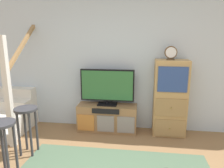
{
  "coord_description": "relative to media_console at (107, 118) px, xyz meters",
  "views": [
    {
      "loc": [
        0.31,
        -1.59,
        1.81
      ],
      "look_at": [
        -0.15,
        1.79,
        1.01
      ],
      "focal_mm": 34.43,
      "sensor_mm": 36.0,
      "label": 1
    }
  ],
  "objects": [
    {
      "name": "back_wall",
      "position": [
        0.3,
        0.27,
        1.1
      ],
      "size": [
        6.4,
        0.12,
        2.7
      ],
      "primitive_type": "cube",
      "color": "silver",
      "rests_on": "ground_plane"
    },
    {
      "name": "media_console",
      "position": [
        0.0,
        0.0,
        0.0
      ],
      "size": [
        1.11,
        0.38,
        0.51
      ],
      "color": "#997047",
      "rests_on": "ground_plane"
    },
    {
      "name": "television",
      "position": [
        0.0,
        0.02,
        0.61
      ],
      "size": [
        1.0,
        0.22,
        0.68
      ],
      "color": "black",
      "rests_on": "media_console"
    },
    {
      "name": "side_cabinet",
      "position": [
        1.14,
        0.01,
        0.43
      ],
      "size": [
        0.58,
        0.38,
        1.38
      ],
      "color": "tan",
      "rests_on": "ground_plane"
    },
    {
      "name": "desk_clock",
      "position": [
        1.11,
        -0.0,
        1.24
      ],
      "size": [
        0.21,
        0.08,
        0.24
      ],
      "color": "#4C3823",
      "rests_on": "side_cabinet"
    },
    {
      "name": "staircase",
      "position": [
        -1.94,
        0.01,
        0.12
      ],
      "size": [
        1.0,
        1.36,
        2.2
      ],
      "color": "silver",
      "rests_on": "ground_plane"
    },
    {
      "name": "bar_stool_near",
      "position": [
        -1.11,
        -1.49,
        0.29
      ],
      "size": [
        0.34,
        0.34,
        0.73
      ],
      "color": "#333338",
      "rests_on": "ground_plane"
    },
    {
      "name": "bar_stool_far",
      "position": [
        -1.07,
        -0.96,
        0.29
      ],
      "size": [
        0.34,
        0.34,
        0.74
      ],
      "color": "#333338",
      "rests_on": "ground_plane"
    }
  ]
}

